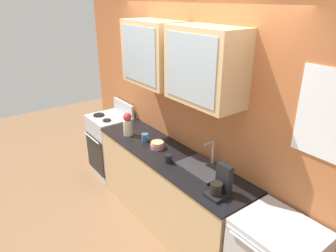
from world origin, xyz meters
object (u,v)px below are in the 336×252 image
bowl_stack (157,145)px  cup_near_bowls (145,137)px  coffee_maker (221,184)px  cup_near_sink (169,159)px  stove_range (111,145)px  sink_faucet (203,168)px  vase (128,124)px

bowl_stack → cup_near_bowls: cup_near_bowls is taller
cup_near_bowls → coffee_maker: size_ratio=0.42×
cup_near_sink → cup_near_bowls: bearing=171.8°
stove_range → sink_faucet: sink_faucet is taller
bowl_stack → coffee_maker: 1.08m
sink_faucet → coffee_maker: bearing=-22.6°
stove_range → sink_faucet: (1.91, 0.09, 0.48)m
stove_range → sink_faucet: size_ratio=2.26×
cup_near_bowls → coffee_maker: coffee_maker is taller
vase → cup_near_bowls: (0.28, 0.08, -0.10)m
stove_range → coffee_maker: bearing=-2.0°
vase → cup_near_sink: vase is taller
stove_range → coffee_maker: (2.32, -0.08, 0.56)m
stove_range → vase: vase is taller
sink_faucet → coffee_maker: (0.41, -0.17, 0.09)m
cup_near_sink → vase: bearing=179.5°
stove_range → bowl_stack: stove_range is taller
cup_near_sink → cup_near_bowls: (-0.59, 0.08, 0.00)m
sink_faucet → coffee_maker: coffee_maker is taller
sink_faucet → coffee_maker: 0.45m
stove_range → bowl_stack: (1.25, -0.01, 0.50)m
bowl_stack → vase: bearing=-170.6°
vase → coffee_maker: bearing=0.5°
stove_range → bowl_stack: size_ratio=6.96×
sink_faucet → cup_near_bowls: (-0.91, -0.11, 0.02)m
stove_range → cup_near_bowls: stove_range is taller
bowl_stack → cup_near_sink: cup_near_sink is taller
cup_near_bowls → bowl_stack: bearing=2.2°
bowl_stack → vase: size_ratio=0.54×
stove_range → cup_near_bowls: 1.12m
cup_near_sink → coffee_maker: size_ratio=0.40×
sink_faucet → bowl_stack: size_ratio=3.08×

